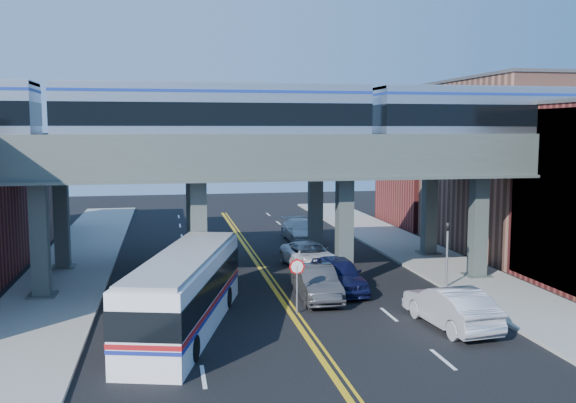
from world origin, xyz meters
name	(u,v)px	position (x,y,z in m)	size (l,w,h in m)	color
ground	(304,334)	(0.00, 0.00, 0.00)	(120.00, 120.00, 0.00)	black
sidewalk_west	(59,287)	(-11.50, 10.00, 0.08)	(5.00, 70.00, 0.16)	gray
sidewalk_east	(453,270)	(11.50, 10.00, 0.08)	(5.00, 70.00, 0.16)	gray
building_west_c	(4,187)	(-18.50, 29.00, 4.00)	(8.00, 10.00, 8.00)	brown
building_east_b	(510,166)	(18.50, 16.00, 6.00)	(8.00, 14.00, 12.00)	brown
building_east_c	(435,175)	(18.50, 29.00, 4.50)	(8.00, 10.00, 9.00)	maroon
mural_panel	(561,205)	(14.55, 4.00, 4.75)	(0.10, 9.50, 9.50)	#29B1B4
elevated_viaduct_near	(273,170)	(0.00, 8.00, 6.47)	(52.00, 3.60, 7.40)	#3E4846
elevated_viaduct_far	(255,163)	(0.00, 15.00, 6.47)	(52.00, 3.60, 7.40)	#3E4846
transit_train	(215,115)	(-3.06, 8.00, 9.38)	(50.02, 3.14, 3.66)	black
stop_sign	(297,277)	(0.30, 3.00, 1.76)	(0.76, 0.09, 2.63)	slate
traffic_signal	(447,247)	(9.20, 6.00, 2.30)	(0.15, 0.18, 4.10)	slate
transit_bus	(185,292)	(-4.93, 1.63, 1.62)	(5.84, 12.53, 3.16)	white
car_lane_a	(338,274)	(3.30, 6.69, 0.93)	(2.19, 5.43, 1.85)	#11163F
car_lane_b	(317,283)	(1.80, 5.34, 0.86)	(1.81, 5.20, 1.71)	#2F2F32
car_lane_c	(310,255)	(3.09, 12.63, 0.79)	(2.61, 5.67, 1.58)	white
car_lane_d	(301,231)	(4.57, 22.11, 0.84)	(2.35, 5.77, 1.68)	#B7B8BC
car_parked_curb	(451,307)	(6.50, -0.30, 0.92)	(1.94, 5.57, 1.83)	#B8B8BD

